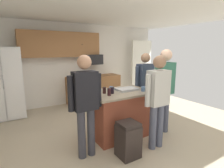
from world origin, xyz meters
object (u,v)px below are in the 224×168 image
(person_guest_by_door, at_px, (158,96))
(kitchen_island, at_px, (119,113))
(person_elder_center, at_px, (145,83))
(mug_blue_stoneware, at_px, (143,89))
(refrigerator, at_px, (4,83))
(trash_bin, at_px, (128,140))
(mug_ceramic_white, at_px, (111,89))
(glass_stout_tall, at_px, (112,90))
(person_host_foreground, at_px, (85,100))
(microwave_over_range, at_px, (93,59))
(glass_short_whisky, at_px, (109,92))
(person_guest_right, at_px, (165,86))
(glass_dark_ale, at_px, (104,90))
(serving_tray, at_px, (127,89))

(person_guest_by_door, bearing_deg, kitchen_island, 0.00)
(person_elder_center, distance_m, mug_blue_stoneware, 0.71)
(refrigerator, height_order, trash_bin, refrigerator)
(person_elder_center, bearing_deg, mug_blue_stoneware, 28.81)
(refrigerator, distance_m, mug_ceramic_white, 2.94)
(person_elder_center, distance_m, glass_stout_tall, 1.19)
(kitchen_island, bearing_deg, person_guest_by_door, -67.24)
(person_host_foreground, relative_size, trash_bin, 2.80)
(person_host_foreground, relative_size, glass_stout_tall, 13.59)
(microwave_over_range, xyz_separation_m, glass_stout_tall, (-0.79, -2.55, -0.44))
(glass_stout_tall, bearing_deg, glass_short_whisky, -141.06)
(microwave_over_range, bearing_deg, person_elder_center, -81.12)
(microwave_over_range, xyz_separation_m, person_guest_right, (0.29, -2.87, -0.41))
(person_host_foreground, xyz_separation_m, glass_stout_tall, (0.67, 0.29, 0.02))
(mug_blue_stoneware, bearing_deg, glass_stout_tall, 166.05)
(mug_blue_stoneware, bearing_deg, glass_short_whisky, 175.77)
(kitchen_island, relative_size, person_guest_by_door, 0.76)
(person_host_foreground, bearing_deg, trash_bin, -53.35)
(kitchen_island, height_order, glass_dark_ale, glass_dark_ale)
(microwave_over_range, xyz_separation_m, kitchen_island, (-0.58, -2.49, -0.97))
(microwave_over_range, xyz_separation_m, person_host_foreground, (-1.47, -2.83, -0.46))
(person_elder_center, bearing_deg, glass_dark_ale, -5.59)
(microwave_over_range, height_order, mug_ceramic_white, microwave_over_range)
(glass_dark_ale, height_order, glass_short_whisky, glass_short_whisky)
(person_host_foreground, bearing_deg, kitchen_island, -0.00)
(kitchen_island, bearing_deg, person_host_foreground, -158.53)
(person_host_foreground, bearing_deg, refrigerator, 91.17)
(person_host_foreground, bearing_deg, person_guest_by_door, -39.76)
(trash_bin, bearing_deg, person_host_foreground, 148.12)
(person_guest_right, distance_m, glass_stout_tall, 1.13)
(glass_stout_tall, bearing_deg, person_guest_right, -16.71)
(microwave_over_range, xyz_separation_m, mug_ceramic_white, (-0.70, -2.36, -0.46))
(refrigerator, xyz_separation_m, microwave_over_range, (2.60, 0.12, 0.53))
(person_guest_right, bearing_deg, glass_dark_ale, 5.27)
(refrigerator, bearing_deg, trash_bin, -60.79)
(glass_dark_ale, height_order, mug_blue_stoneware, glass_dark_ale)
(person_guest_by_door, distance_m, serving_tray, 0.78)
(person_guest_right, xyz_separation_m, mug_blue_stoneware, (-0.43, 0.16, -0.05))
(glass_dark_ale, relative_size, mug_blue_stoneware, 1.00)
(glass_dark_ale, height_order, serving_tray, glass_dark_ale)
(mug_ceramic_white, height_order, trash_bin, mug_ceramic_white)
(kitchen_island, xyz_separation_m, person_elder_center, (0.92, 0.29, 0.50))
(person_guest_by_door, relative_size, glass_stout_tall, 13.42)
(person_elder_center, bearing_deg, person_guest_by_door, 42.07)
(refrigerator, bearing_deg, person_guest_by_door, -53.13)
(person_guest_right, relative_size, mug_ceramic_white, 14.87)
(person_elder_center, bearing_deg, mug_ceramic_white, -8.33)
(refrigerator, distance_m, person_guest_by_door, 3.89)
(refrigerator, bearing_deg, serving_tray, -46.54)
(glass_short_whisky, xyz_separation_m, trash_bin, (0.04, -0.55, -0.72))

